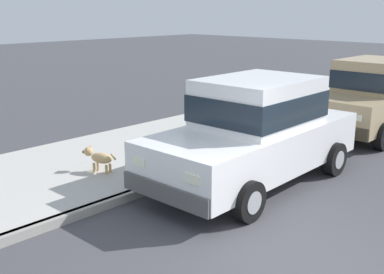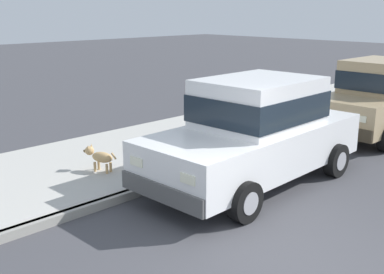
% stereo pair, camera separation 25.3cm
% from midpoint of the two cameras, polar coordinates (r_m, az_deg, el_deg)
% --- Properties ---
extents(ground_plane, '(80.00, 80.00, 0.00)m').
position_cam_midpoint_polar(ground_plane, '(6.11, 11.04, -15.49)').
color(ground_plane, '#424247').
extents(curb, '(0.16, 64.00, 0.14)m').
position_cam_midpoint_polar(curb, '(8.05, -8.52, -7.03)').
color(curb, gray).
rests_on(curb, ground).
extents(sidewalk, '(3.60, 64.00, 0.14)m').
position_cam_midpoint_polar(sidewalk, '(9.46, -15.26, -4.00)').
color(sidewalk, '#B7B5AD').
rests_on(sidewalk, ground).
extents(car_white_sedan, '(2.11, 4.64, 1.92)m').
position_cam_midpoint_polar(car_white_sedan, '(8.54, 6.83, 0.80)').
color(car_white_sedan, white).
rests_on(car_white_sedan, ground).
extents(car_tan_hatchback, '(1.98, 3.81, 1.88)m').
position_cam_midpoint_polar(car_tan_hatchback, '(12.74, 20.36, 4.68)').
color(car_tan_hatchback, tan).
rests_on(car_tan_hatchback, ground).
extents(dog_tan, '(0.73, 0.35, 0.49)m').
position_cam_midpoint_polar(dog_tan, '(8.98, -11.99, -2.40)').
color(dog_tan, tan).
rests_on(dog_tan, sidewalk).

